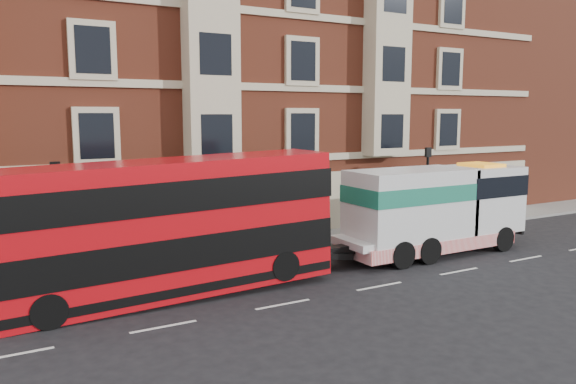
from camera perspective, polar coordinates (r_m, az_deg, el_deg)
The scene contains 9 objects.
ground at distance 18.79m, azimuth -0.53°, elevation -11.35°, with size 120.00×120.00×0.00m, color black.
sidewalk at distance 25.33m, azimuth -8.77°, elevation -6.18°, with size 90.00×3.00×0.15m, color slate.
victorian_terrace at distance 32.09m, azimuth -13.18°, elevation 14.63°, with size 45.00×12.00×20.40m.
filler_east at distance 50.26m, azimuth 25.02°, elevation 10.86°, with size 18.00×10.00×19.00m.
lamp_post_west at distance 22.18m, azimuth -22.37°, elevation -1.83°, with size 0.35×0.15×4.35m.
lamp_post_east at distance 30.12m, azimuth 13.95°, elevation 0.96°, with size 0.35×0.15×4.35m.
double_decker_bus at distance 19.37m, azimuth -12.25°, elevation -3.35°, with size 11.55×2.65×4.68m.
tow_truck at distance 25.63m, azimuth 14.50°, elevation -1.67°, with size 9.25×2.73×3.85m.
pedestrian at distance 22.40m, azimuth -23.88°, elevation -6.37°, with size 0.57×0.37×1.57m, color #182031.
Camera 1 is at (-8.53, -15.55, 6.20)m, focal length 35.00 mm.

